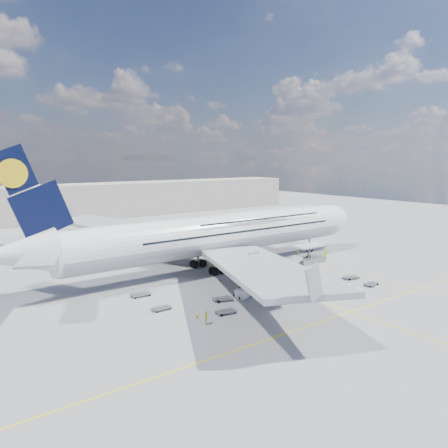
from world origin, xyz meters
TOP-DOWN VIEW (x-y plane):
  - ground at (0.00, 0.00)m, footprint 300.00×300.00m
  - taxi_line_main at (0.00, 0.00)m, footprint 0.25×220.00m
  - taxi_line_cross at (0.00, -20.00)m, footprint 120.00×0.25m
  - taxi_line_diag at (14.00, 10.00)m, footprint 14.16×99.06m
  - airliner at (0.26, 10.00)m, footprint 77.26×79.15m
  - jet_bridge at (29.81, 20.94)m, footprint 18.80×12.10m
  - cargo_loader at (16.82, 2.89)m, footprint 8.53×3.20m
  - terminal at (0.00, 95.00)m, footprint 180.00×16.00m
  - tree_line at (40.00, 140.00)m, footprint 160.00×6.00m
  - dolly_row_a at (-11.19, -5.58)m, footprint 3.28×2.60m
  - dolly_row_b at (-20.38, -3.65)m, footprint 2.69×1.46m
  - dolly_row_c at (-14.12, -10.19)m, footprint 2.97×1.91m
  - dolly_back at (-19.95, 3.65)m, footprint 3.02×1.72m
  - dolly_nose_far at (13.18, -14.28)m, footprint 2.90×2.11m
  - dolly_nose_near at (13.89, -9.72)m, footprint 3.19×2.47m
  - baggage_tug at (-7.65, -6.30)m, footprint 3.51×2.54m
  - catering_truck_inner at (-3.34, 25.14)m, footprint 8.14×5.54m
  - catering_truck_outer at (-21.12, 49.13)m, footprint 6.21×2.62m
  - service_van at (7.16, -14.35)m, footprint 2.74×4.80m
  - crew_nose at (20.84, 9.69)m, footprint 0.82×0.75m
  - crew_loader at (16.49, 2.66)m, footprint 1.02×0.99m
  - crew_wing at (-18.45, -11.75)m, footprint 0.87×1.10m
  - crew_van at (22.35, 3.17)m, footprint 1.04×1.11m
  - crew_tug at (5.89, -2.75)m, footprint 1.18×0.90m
  - cone_nose at (32.45, 14.28)m, footprint 0.40×0.40m
  - cone_wing_left_inner at (-11.80, 29.32)m, footprint 0.42×0.42m
  - cone_wing_left_outer at (-12.23, 39.78)m, footprint 0.49×0.49m
  - cone_wing_right_inner at (-7.53, -11.06)m, footprint 0.45×0.45m
  - cone_wing_right_outer at (-18.12, -9.23)m, footprint 0.41×0.41m

SIDE VIEW (x-z plane):
  - ground at x=0.00m, z-range 0.00..0.00m
  - taxi_line_main at x=0.00m, z-range 0.00..0.01m
  - taxi_line_cross at x=0.00m, z-range 0.00..0.01m
  - taxi_line_diag at x=14.00m, z-range 0.00..0.01m
  - cone_nose at x=32.45m, z-range -0.01..0.50m
  - cone_wing_right_outer at x=-18.12m, z-range -0.01..0.52m
  - cone_wing_left_inner at x=-11.80m, z-range -0.01..0.53m
  - cone_wing_right_inner at x=-7.53m, z-range -0.01..0.56m
  - dolly_nose_far at x=13.18m, z-range 0.10..0.49m
  - cone_wing_left_outer at x=-12.23m, z-range -0.01..0.61m
  - dolly_row_b at x=-20.38m, z-range 0.11..0.50m
  - dolly_row_c at x=-14.12m, z-range 0.11..0.52m
  - dolly_nose_near at x=13.89m, z-range 0.11..0.53m
  - dolly_row_a at x=-11.19m, z-range 0.12..0.54m
  - dolly_back at x=-19.95m, z-range 0.12..0.55m
  - service_van at x=7.16m, z-range 0.00..1.26m
  - crew_tug at x=5.89m, z-range 0.00..1.61m
  - crew_loader at x=16.49m, z-range 0.00..1.65m
  - crew_wing at x=-18.45m, z-range 0.00..1.75m
  - baggage_tug at x=-7.65m, z-range -0.12..1.88m
  - crew_nose at x=20.84m, z-range 0.00..1.88m
  - crew_van at x=22.35m, z-range 0.00..1.91m
  - cargo_loader at x=16.82m, z-range -0.59..3.09m
  - catering_truck_outer at x=-21.12m, z-range -0.13..3.52m
  - catering_truck_inner at x=-3.34m, z-range -0.13..4.36m
  - tree_line at x=40.00m, z-range 0.00..8.00m
  - terminal at x=0.00m, z-range 0.00..12.00m
  - jet_bridge at x=29.81m, z-range 2.60..11.10m
  - airliner at x=0.26m, z-range -4.98..18.72m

